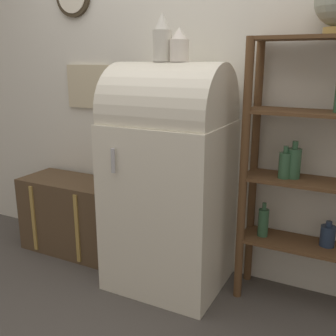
% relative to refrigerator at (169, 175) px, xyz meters
% --- Properties ---
extents(ground_plane, '(12.00, 12.00, 0.00)m').
position_rel_refrigerator_xyz_m(ground_plane, '(0.00, -0.24, -0.76)').
color(ground_plane, '#4C4742').
extents(wall_back, '(7.00, 0.09, 2.70)m').
position_rel_refrigerator_xyz_m(wall_back, '(-0.01, 0.34, 0.60)').
color(wall_back, silver).
rests_on(wall_back, ground_plane).
extents(refrigerator, '(0.72, 0.65, 1.46)m').
position_rel_refrigerator_xyz_m(refrigerator, '(0.00, 0.00, 0.00)').
color(refrigerator, silver).
rests_on(refrigerator, ground_plane).
extents(suitcase_trunk, '(0.78, 0.40, 0.58)m').
position_rel_refrigerator_xyz_m(suitcase_trunk, '(-0.90, 0.08, -0.47)').
color(suitcase_trunk, brown).
rests_on(suitcase_trunk, ground_plane).
extents(shelf_unit, '(0.78, 0.28, 1.60)m').
position_rel_refrigerator_xyz_m(shelf_unit, '(0.84, 0.15, 0.13)').
color(shelf_unit, brown).
rests_on(shelf_unit, ground_plane).
extents(vase_left, '(0.11, 0.11, 0.28)m').
position_rel_refrigerator_xyz_m(vase_left, '(-0.05, 0.00, 0.84)').
color(vase_left, beige).
rests_on(vase_left, refrigerator).
extents(vase_center, '(0.11, 0.11, 0.19)m').
position_rel_refrigerator_xyz_m(vase_center, '(0.06, 0.01, 0.80)').
color(vase_center, silver).
rests_on(vase_center, refrigerator).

